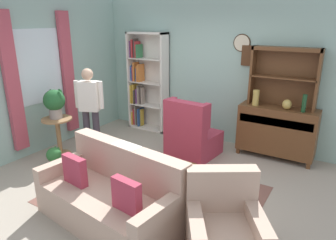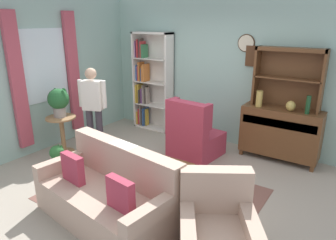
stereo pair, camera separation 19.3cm
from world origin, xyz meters
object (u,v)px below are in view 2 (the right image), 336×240
Objects in this scene: sideboard_hutch at (289,70)px; coffee_table at (162,168)px; bookshelf at (150,83)px; person_reading at (93,105)px; vase_tall at (259,99)px; potted_plant_large at (59,100)px; armchair_floral at (217,233)px; potted_plant_small at (57,153)px; plant_stand at (62,131)px; vase_round at (291,106)px; bottle_wine at (308,105)px; book_stack at (153,159)px; couch_floral at (108,196)px; sideboard at (280,132)px; wingback_chair at (193,136)px.

sideboard_hutch reaches higher than coffee_table.
bookshelf is 1.67m from person_reading.
vase_tall is (2.48, -0.16, 0.03)m from bookshelf.
potted_plant_large is at bearing -147.96° from vase_tall.
armchair_floral is 3.29m from person_reading.
potted_plant_large is 1.51× the size of potted_plant_small.
plant_stand is at bearing -43.02° from potted_plant_large.
vase_tall is 3.48m from potted_plant_large.
plant_stand is at bearing 178.75° from coffee_table.
sideboard_hutch reaches higher than potted_plant_small.
vase_round is 0.24× the size of plant_stand.
bookshelf is 3.00m from vase_round.
bottle_wine is 4.16m from potted_plant_large.
vase_tall reaches higher than plant_stand.
couch_floral is at bearing -91.47° from book_stack.
sideboard is 0.52m from vase_round.
vase_round is 0.33× the size of potted_plant_large.
bottle_wine is 1.93m from wingback_chair.
sideboard is 1.62× the size of coffee_table.
vase_round is at bearing -27.17° from sideboard.
sideboard is 1.23× the size of armchair_floral.
potted_plant_small is at bearing -147.06° from bottle_wine.
bookshelf reaches higher than potted_plant_large.
vase_round is 0.09× the size of couch_floral.
potted_plant_large reaches higher than coffee_table.
potted_plant_large reaches higher than vase_tall.
potted_plant_large is at bearing 177.07° from book_stack.
armchair_floral is at bearing -13.26° from plant_stand.
bookshelf reaches higher than armchair_floral.
potted_plant_small is (-1.74, -1.56, -0.19)m from wingback_chair.
vase_round reaches higher than potted_plant_small.
sideboard_hutch is at bearing 153.04° from bottle_wine.
person_reading is 7.48× the size of book_stack.
potted_plant_large is (-0.47, -2.01, -0.03)m from bookshelf.
couch_floral is 9.08× the size of book_stack.
book_stack is (-0.83, -1.96, -0.58)m from vase_tall.
sideboard is at bearing 37.26° from potted_plant_small.
bottle_wine is at bearing 50.46° from book_stack.
coffee_table is (-1.22, 0.77, 0.06)m from armchair_floral.
person_reading is (-2.87, -1.58, 0.40)m from sideboard.
vase_tall is 3.53m from plant_stand.
bookshelf is 1.11× the size of couch_floral.
vase_tall reaches higher than book_stack.
bottle_wine is 2.59m from book_stack.
vase_round is (0.13, -0.18, -0.55)m from sideboard_hutch.
couch_floral is at bearing -115.78° from vase_round.
vase_round is 3.96m from potted_plant_small.
couch_floral is (-1.37, -2.84, -0.69)m from vase_round.
sideboard_hutch is at bearing 62.73° from coffee_table.
sideboard_hutch is at bearing 33.47° from wingback_chair.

